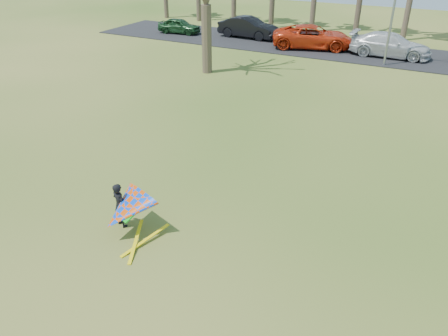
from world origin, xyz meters
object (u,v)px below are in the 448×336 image
at_px(car_0, 179,26).
at_px(kite_flyer, 125,210).
at_px(car_1, 248,27).
at_px(car_3, 390,45).
at_px(car_2, 313,37).

relative_size(car_0, kite_flyer, 1.60).
bearing_deg(car_1, car_3, -92.18).
bearing_deg(car_0, car_1, -84.81).
relative_size(car_1, car_3, 0.90).
bearing_deg(car_2, car_0, 74.33).
bearing_deg(car_3, car_2, 91.18).
bearing_deg(car_2, kite_flyer, 169.21).
height_order(car_0, kite_flyer, kite_flyer).
relative_size(car_0, car_3, 0.67).
height_order(car_2, car_3, car_2).
distance_m(car_1, kite_flyer, 28.18).
xyz_separation_m(car_0, car_2, (12.32, 0.03, 0.21)).
relative_size(car_1, kite_flyer, 2.16).
bearing_deg(kite_flyer, car_0, 119.55).
height_order(car_0, car_1, car_1).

